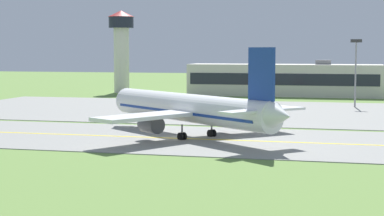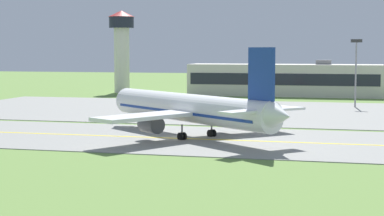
{
  "view_description": "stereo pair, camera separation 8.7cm",
  "coord_description": "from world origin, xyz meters",
  "px_view_note": "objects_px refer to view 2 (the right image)",
  "views": [
    {
      "loc": [
        24.09,
        -84.93,
        12.34
      ],
      "look_at": [
        1.92,
        4.18,
        4.0
      ],
      "focal_mm": 59.62,
      "sensor_mm": 36.0,
      "label": 1
    },
    {
      "loc": [
        24.18,
        -84.91,
        12.34
      ],
      "look_at": [
        1.92,
        4.18,
        4.0
      ],
      "focal_mm": 59.62,
      "sensor_mm": 36.0,
      "label": 2
    }
  ],
  "objects_px": {
    "service_truck_fuel": "(185,106)",
    "control_tower": "(122,43)",
    "service_truck_baggage": "(241,109)",
    "apron_light_mast": "(356,64)",
    "airplane_lead": "(191,109)"
  },
  "relations": [
    {
      "from": "airplane_lead",
      "to": "service_truck_baggage",
      "type": "relative_size",
      "value": 5.27
    },
    {
      "from": "apron_light_mast",
      "to": "service_truck_baggage",
      "type": "bearing_deg",
      "value": -129.22
    },
    {
      "from": "airplane_lead",
      "to": "apron_light_mast",
      "type": "distance_m",
      "value": 59.53
    },
    {
      "from": "airplane_lead",
      "to": "service_truck_baggage",
      "type": "distance_m",
      "value": 29.57
    },
    {
      "from": "airplane_lead",
      "to": "control_tower",
      "type": "bearing_deg",
      "value": 115.94
    },
    {
      "from": "control_tower",
      "to": "service_truck_baggage",
      "type": "bearing_deg",
      "value": -52.47
    },
    {
      "from": "control_tower",
      "to": "apron_light_mast",
      "type": "relative_size",
      "value": 1.62
    },
    {
      "from": "service_truck_fuel",
      "to": "control_tower",
      "type": "bearing_deg",
      "value": 121.14
    },
    {
      "from": "control_tower",
      "to": "apron_light_mast",
      "type": "height_order",
      "value": "control_tower"
    },
    {
      "from": "service_truck_fuel",
      "to": "control_tower",
      "type": "xyz_separation_m",
      "value": [
        -33.56,
        55.53,
        12.93
      ]
    },
    {
      "from": "service_truck_baggage",
      "to": "service_truck_fuel",
      "type": "xyz_separation_m",
      "value": [
        -11.39,
        2.99,
        -0.0
      ]
    },
    {
      "from": "service_truck_baggage",
      "to": "service_truck_fuel",
      "type": "relative_size",
      "value": 0.99
    },
    {
      "from": "service_truck_baggage",
      "to": "control_tower",
      "type": "relative_size",
      "value": 0.26
    },
    {
      "from": "service_truck_fuel",
      "to": "service_truck_baggage",
      "type": "bearing_deg",
      "value": -14.71
    },
    {
      "from": "service_truck_baggage",
      "to": "apron_light_mast",
      "type": "relative_size",
      "value": 0.43
    }
  ]
}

